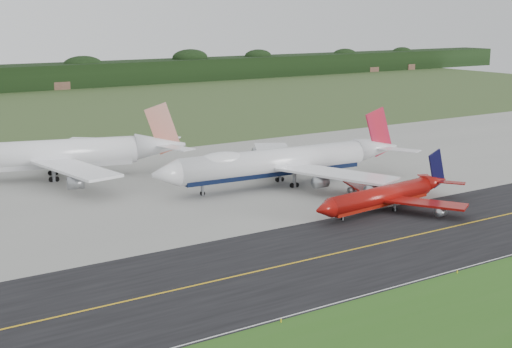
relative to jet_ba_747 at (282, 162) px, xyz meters
name	(u,v)px	position (x,y,z in m)	size (l,w,h in m)	color
ground	(369,236)	(-8.42, -38.36, -5.34)	(600.00, 600.00, 0.00)	#3D5327
taxiway	(385,242)	(-8.42, -42.36, -5.33)	(400.00, 32.00, 0.02)	black
apron	(220,179)	(-8.42, 12.64, -5.33)	(400.00, 78.00, 0.01)	gray
taxiway_centreline	(385,242)	(-8.42, -42.36, -5.31)	(400.00, 0.40, 0.00)	gold
taxiway_edge_line	(458,270)	(-8.42, -57.86, -5.31)	(400.00, 0.25, 0.00)	silver
jet_ba_747	(282,162)	(0.00, 0.00, 0.00)	(62.42, 51.60, 15.69)	white
jet_red_737	(387,195)	(5.90, -27.16, -2.56)	(37.21, 30.16, 10.04)	maroon
jet_star_tail	(51,155)	(-40.67, 33.92, 0.21)	(62.21, 50.92, 16.64)	white
edge_marker_left	(281,321)	(-40.97, -58.86, -5.09)	(0.16, 0.16, 0.50)	yellow
edge_marker_center	(457,272)	(-9.63, -58.86, -5.09)	(0.16, 0.16, 0.50)	yellow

